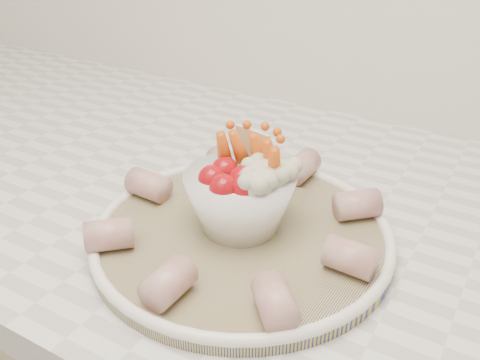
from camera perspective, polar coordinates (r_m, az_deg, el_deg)
The scene contains 3 objects.
serving_platter at distance 0.58m, azimuth 0.22°, elevation -5.80°, with size 0.33×0.33×0.02m.
veggie_bowl at distance 0.56m, azimuth 0.39°, elevation -1.31°, with size 0.12×0.12×0.10m.
cured_meat_rolls at distance 0.57m, azimuth 0.17°, elevation -4.07°, with size 0.30×0.31×0.03m.
Camera 1 is at (0.41, 0.95, 1.27)m, focal length 40.00 mm.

